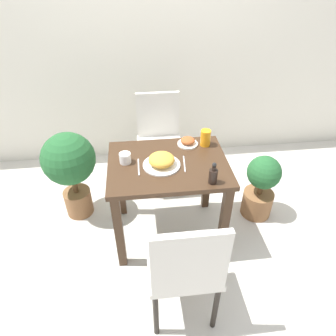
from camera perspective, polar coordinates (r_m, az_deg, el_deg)
name	(u,v)px	position (r m, az deg, el deg)	size (l,w,h in m)	color
ground_plane	(168,231)	(2.63, 0.00, -11.87)	(16.00, 16.00, 0.00)	beige
wall_back	(152,35)	(3.08, -3.02, 24.04)	(8.00, 0.05, 2.60)	silver
dining_table	(168,177)	(2.22, 0.00, -1.79)	(0.86, 0.65, 0.72)	#3D2819
chair_near	(185,266)	(1.77, 3.25, -18.07)	(0.42, 0.42, 0.91)	silver
chair_far	(160,137)	(2.85, -1.59, 6.01)	(0.42, 0.42, 0.91)	silver
food_plate	(162,161)	(2.09, -1.24, 1.37)	(0.26, 0.26, 0.09)	white
side_plate	(188,142)	(2.33, 3.78, 5.03)	(0.16, 0.16, 0.06)	white
drink_cup	(125,158)	(2.14, -8.17, 1.90)	(0.08, 0.08, 0.07)	white
juice_glass	(205,138)	(2.32, 7.15, 5.72)	(0.08, 0.08, 0.13)	orange
sauce_bottle	(213,175)	(1.94, 8.60, -1.38)	(0.06, 0.06, 0.16)	black
fork_utensil	(139,167)	(2.10, -5.63, 0.21)	(0.01, 0.20, 0.00)	silver
spoon_utensil	(184,164)	(2.13, 3.12, 0.82)	(0.03, 0.19, 0.00)	silver
potted_plant_left	(70,165)	(2.58, -18.16, 0.46)	(0.43, 0.43, 0.81)	brown
potted_plant_right	(261,186)	(2.69, 17.28, -3.26)	(0.28, 0.28, 0.60)	brown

